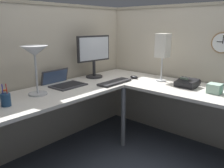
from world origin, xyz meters
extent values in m
plane|color=#383D47|center=(0.00, 0.00, 0.00)|extent=(6.80, 6.80, 0.00)
cube|color=#B7AD99|center=(-0.36, 0.87, 0.78)|extent=(2.57, 0.10, 1.55)
cube|color=gray|center=(-0.36, 0.87, 1.56)|extent=(2.57, 0.12, 0.03)
cube|color=#B7AD99|center=(0.87, -0.27, 0.78)|extent=(0.10, 2.37, 1.55)
cube|color=gray|center=(0.87, -0.27, 1.56)|extent=(0.12, 2.37, 0.03)
cube|color=beige|center=(-0.38, 0.47, 0.71)|extent=(2.35, 0.66, 0.03)
cube|color=beige|center=(0.47, -0.60, 0.71)|extent=(0.66, 1.49, 0.03)
cylinder|color=slate|center=(0.16, 0.16, 0.35)|extent=(0.05, 0.05, 0.70)
cylinder|color=#232326|center=(0.19, 0.64, 0.74)|extent=(0.20, 0.20, 0.02)
cylinder|color=#232326|center=(0.19, 0.64, 0.84)|extent=(0.04, 0.04, 0.20)
cube|color=#232326|center=(0.19, 0.64, 1.08)|extent=(0.46, 0.08, 0.30)
cube|color=silver|center=(0.19, 0.62, 1.08)|extent=(0.42, 0.05, 0.26)
cube|color=#38383D|center=(-0.29, 0.54, 0.74)|extent=(0.35, 0.25, 0.02)
cube|color=black|center=(-0.29, 0.54, 0.75)|extent=(0.29, 0.19, 0.00)
cube|color=#38383D|center=(-0.29, 0.77, 0.77)|extent=(0.34, 0.08, 0.22)
cube|color=#384C72|center=(-0.29, 0.76, 0.77)|extent=(0.31, 0.06, 0.18)
cube|color=#232326|center=(0.13, 0.26, 0.74)|extent=(0.43, 0.15, 0.02)
ellipsoid|color=black|center=(0.46, 0.23, 0.75)|extent=(0.06, 0.10, 0.03)
cylinder|color=#B7BABF|center=(-0.66, 0.52, 0.74)|extent=(0.17, 0.17, 0.02)
cylinder|color=#B7BABF|center=(-0.66, 0.52, 0.93)|extent=(0.02, 0.02, 0.38)
cone|color=#B7BABF|center=(-0.66, 0.52, 1.13)|extent=(0.24, 0.24, 0.09)
cylinder|color=navy|center=(-1.00, 0.43, 0.78)|extent=(0.08, 0.08, 0.10)
cylinder|color=#1E1EB2|center=(-1.01, 0.44, 0.84)|extent=(0.01, 0.01, 0.13)
cylinder|color=#B21E1E|center=(-0.98, 0.42, 0.84)|extent=(0.01, 0.02, 0.13)
cylinder|color=#D8591E|center=(-0.99, 0.44, 0.85)|extent=(0.03, 0.03, 0.01)
cube|color=black|center=(0.50, -0.40, 0.77)|extent=(0.20, 0.21, 0.10)
cube|color=#8CA58C|center=(0.50, -0.37, 0.80)|extent=(0.02, 0.09, 0.04)
cube|color=black|center=(0.49, -0.48, 0.79)|extent=(0.19, 0.05, 0.04)
cylinder|color=#B7BABF|center=(0.56, -0.07, 0.74)|extent=(0.11, 0.11, 0.01)
cylinder|color=#B7BABF|center=(0.56, -0.07, 0.87)|extent=(0.02, 0.02, 0.27)
cube|color=silver|center=(0.56, -0.07, 1.13)|extent=(0.13, 0.13, 0.26)
cube|color=#8CAD99|center=(0.45, -0.69, 0.78)|extent=(0.12, 0.12, 0.09)
cylinder|color=olive|center=(0.82, -0.61, 1.17)|extent=(0.03, 0.22, 0.22)
cylinder|color=white|center=(0.80, -0.61, 1.17)|extent=(0.00, 0.19, 0.19)
cube|color=black|center=(0.80, -0.59, 1.18)|extent=(0.00, 0.06, 0.01)
cube|color=black|center=(0.80, -0.62, 1.21)|extent=(0.00, 0.01, 0.08)
camera|label=1|loc=(-1.77, -1.35, 1.36)|focal=37.49mm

